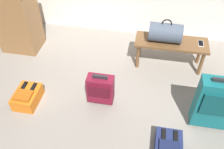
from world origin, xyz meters
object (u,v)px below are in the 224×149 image
object	(u,v)px
backpack_orange	(27,97)
duffel_bag_slate	(165,33)
suitcase_small_burgundy	(101,89)
backpack_navy	(168,148)
side_cabinet	(16,16)
suitcase_upright_teal	(214,103)
bench	(171,45)
cell_phone	(201,43)

from	to	relation	value
backpack_orange	duffel_bag_slate	bearing A→B (deg)	32.87
duffel_bag_slate	suitcase_small_burgundy	distance (m)	1.18
duffel_bag_slate	suitcase_small_burgundy	bearing A→B (deg)	-128.79
backpack_navy	duffel_bag_slate	bearing A→B (deg)	95.39
duffel_bag_slate	side_cabinet	xyz separation A→B (m)	(-2.18, 0.04, -0.00)
suitcase_upright_teal	backpack_navy	world-z (taller)	suitcase_upright_teal
bench	duffel_bag_slate	size ratio (longest dim) A/B	2.27
suitcase_small_burgundy	side_cabinet	size ratio (longest dim) A/B	0.42
duffel_bag_slate	backpack_navy	size ratio (longest dim) A/B	1.16
backpack_navy	suitcase_upright_teal	bearing A→B (deg)	46.14
suitcase_upright_teal	bench	bearing A→B (deg)	115.11
suitcase_small_burgundy	side_cabinet	distance (m)	1.76
backpack_navy	side_cabinet	size ratio (longest dim) A/B	0.35
bench	suitcase_upright_teal	size ratio (longest dim) A/B	1.35
cell_phone	suitcase_small_burgundy	world-z (taller)	suitcase_small_burgundy
backpack_orange	backpack_navy	bearing A→B (deg)	-12.72
suitcase_small_burgundy	backpack_orange	xyz separation A→B (m)	(-0.92, -0.17, -0.15)
duffel_bag_slate	backpack_orange	xyz separation A→B (m)	(-1.63, -1.05, -0.46)
suitcase_upright_teal	duffel_bag_slate	bearing A→B (deg)	119.92
bench	suitcase_small_burgundy	size ratio (longest dim) A/B	2.17
backpack_orange	side_cabinet	size ratio (longest dim) A/B	0.35
bench	side_cabinet	world-z (taller)	side_cabinet
duffel_bag_slate	side_cabinet	world-z (taller)	side_cabinet
side_cabinet	duffel_bag_slate	bearing A→B (deg)	-0.93
cell_phone	suitcase_upright_teal	xyz separation A→B (m)	(0.08, -1.02, -0.05)
duffel_bag_slate	backpack_orange	distance (m)	1.99
side_cabinet	bench	bearing A→B (deg)	-0.89
duffel_bag_slate	suitcase_upright_teal	world-z (taller)	duffel_bag_slate
backpack_orange	side_cabinet	distance (m)	1.30
backpack_orange	bench	bearing A→B (deg)	31.23
duffel_bag_slate	cell_phone	xyz separation A→B (m)	(0.50, 0.02, -0.13)
backpack_orange	backpack_navy	xyz separation A→B (m)	(1.77, -0.40, 0.00)
bench	cell_phone	xyz separation A→B (m)	(0.39, 0.02, 0.07)
backpack_navy	suitcase_small_burgundy	bearing A→B (deg)	146.37
bench	cell_phone	size ratio (longest dim) A/B	6.94
cell_phone	suitcase_upright_teal	world-z (taller)	suitcase_upright_teal
suitcase_upright_teal	backpack_orange	distance (m)	2.22
side_cabinet	suitcase_small_burgundy	bearing A→B (deg)	-32.05
duffel_bag_slate	side_cabinet	size ratio (longest dim) A/B	0.40
backpack_orange	side_cabinet	bearing A→B (deg)	117.05
duffel_bag_slate	cell_phone	size ratio (longest dim) A/B	3.06
suitcase_upright_teal	suitcase_small_burgundy	world-z (taller)	suitcase_upright_teal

